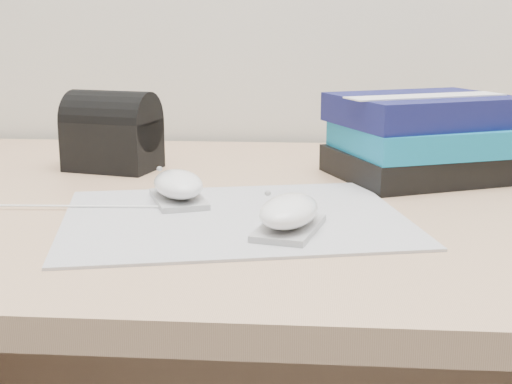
# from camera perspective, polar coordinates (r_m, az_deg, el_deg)

# --- Properties ---
(desk) EXTENTS (1.60, 0.80, 0.73)m
(desk) POSITION_cam_1_polar(r_m,az_deg,el_deg) (1.04, 7.21, -12.09)
(desk) COLOR tan
(desk) RESTS_ON ground
(mousepad) EXTENTS (0.43, 0.37, 0.00)m
(mousepad) POSITION_cam_1_polar(r_m,az_deg,el_deg) (0.79, -1.74, -2.06)
(mousepad) COLOR #94949B
(mousepad) RESTS_ON desk
(mouse_rear) EXTENTS (0.09, 0.12, 0.04)m
(mouse_rear) POSITION_cam_1_polar(r_m,az_deg,el_deg) (0.85, -6.24, 0.43)
(mouse_rear) COLOR #A7A7A9
(mouse_rear) RESTS_ON mousepad
(mouse_front) EXTENTS (0.08, 0.11, 0.04)m
(mouse_front) POSITION_cam_1_polar(r_m,az_deg,el_deg) (0.73, 2.67, -1.76)
(mouse_front) COLOR #A4A4A7
(mouse_front) RESTS_ON mousepad
(usb_cable) EXTENTS (0.22, 0.01, 0.00)m
(usb_cable) POSITION_cam_1_polar(r_m,az_deg,el_deg) (0.85, -14.48, -1.11)
(usb_cable) COLOR white
(usb_cable) RESTS_ON mousepad
(book_stack) EXTENTS (0.29, 0.26, 0.12)m
(book_stack) POSITION_cam_1_polar(r_m,az_deg,el_deg) (1.02, 13.32, 4.30)
(book_stack) COLOR black
(book_stack) RESTS_ON desk
(pouch) EXTENTS (0.14, 0.12, 0.12)m
(pouch) POSITION_cam_1_polar(r_m,az_deg,el_deg) (1.07, -11.44, 4.76)
(pouch) COLOR black
(pouch) RESTS_ON desk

